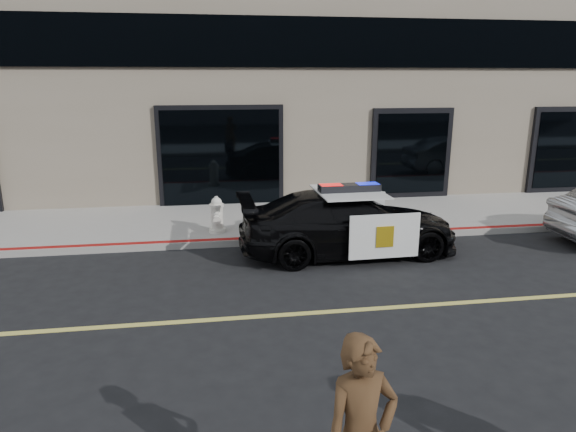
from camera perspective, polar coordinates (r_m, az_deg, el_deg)
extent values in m
plane|color=black|center=(8.19, 1.39, -10.82)|extent=(120.00, 120.00, 0.00)
cube|color=gray|center=(13.05, -2.63, -0.49)|extent=(60.00, 3.50, 0.15)
cube|color=#756856|center=(17.96, -4.83, 22.81)|extent=(60.00, 7.00, 12.00)
imported|color=black|center=(10.73, 6.71, -0.79)|extent=(2.10, 4.65, 1.32)
cube|color=white|center=(10.02, 10.67, -2.24)|extent=(1.41, 0.07, 0.88)
cube|color=white|center=(11.74, 7.43, 0.46)|extent=(1.41, 0.07, 0.88)
cube|color=white|center=(10.57, 6.82, 2.71)|extent=(1.36, 1.62, 0.02)
cube|color=gold|center=(10.00, 10.73, -2.29)|extent=(0.35, 0.02, 0.42)
cube|color=black|center=(10.55, 6.83, 3.12)|extent=(1.27, 0.36, 0.15)
cube|color=red|center=(10.45, 4.81, 3.11)|extent=(0.45, 0.30, 0.14)
cube|color=#0C19CC|center=(10.67, 8.81, 3.24)|extent=(0.45, 0.30, 0.14)
cylinder|color=silver|center=(11.91, -7.84, -1.57)|extent=(0.38, 0.38, 0.08)
cylinder|color=silver|center=(11.82, -7.90, -0.15)|extent=(0.27, 0.27, 0.53)
cylinder|color=silver|center=(11.75, -7.95, 1.19)|extent=(0.33, 0.33, 0.06)
sphere|color=silver|center=(11.74, -7.96, 1.49)|extent=(0.24, 0.24, 0.24)
cylinder|color=silver|center=(11.71, -7.98, 1.99)|extent=(0.07, 0.07, 0.07)
cylinder|color=silver|center=(11.98, -7.93, 0.41)|extent=(0.14, 0.13, 0.14)
cylinder|color=silver|center=(11.63, -7.89, -0.03)|extent=(0.14, 0.13, 0.14)
cylinder|color=silver|center=(11.62, -7.88, -0.42)|extent=(0.18, 0.15, 0.18)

